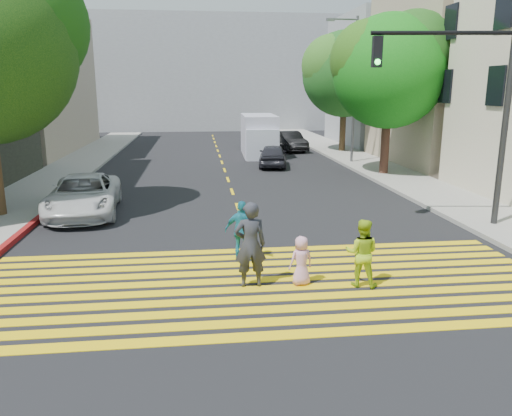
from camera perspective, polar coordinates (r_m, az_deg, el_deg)
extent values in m
plane|color=black|center=(10.48, 1.95, -11.30)|extent=(120.00, 120.00, 0.00)
cube|color=gray|center=(32.48, -19.23, 5.08)|extent=(3.00, 40.00, 0.15)
cube|color=gray|center=(26.71, 15.33, 3.68)|extent=(3.00, 60.00, 0.15)
cube|color=maroon|center=(16.90, -25.25, -2.64)|extent=(0.20, 8.00, 0.16)
cube|color=yellow|center=(9.42, 3.07, -14.30)|extent=(13.40, 0.35, 0.01)
cube|color=yellow|center=(9.90, 2.52, -12.83)|extent=(13.40, 0.35, 0.01)
cube|color=yellow|center=(10.39, 2.03, -11.50)|extent=(13.40, 0.35, 0.01)
cube|color=yellow|center=(10.89, 1.59, -10.29)|extent=(13.40, 0.35, 0.01)
cube|color=yellow|center=(11.39, 1.19, -9.19)|extent=(13.40, 0.35, 0.01)
cube|color=yellow|center=(11.89, 0.82, -8.17)|extent=(13.40, 0.35, 0.01)
cube|color=yellow|center=(12.40, 0.49, -7.24)|extent=(13.40, 0.35, 0.01)
cube|color=yellow|center=(12.91, 0.18, -6.39)|extent=(13.40, 0.35, 0.01)
cube|color=yellow|center=(13.43, -0.10, -5.60)|extent=(13.40, 0.35, 0.01)
cube|color=yellow|center=(13.95, -0.36, -4.86)|extent=(13.40, 0.35, 0.01)
cube|color=yellow|center=(16.09, -1.24, -2.36)|extent=(0.12, 1.40, 0.01)
cube|color=yellow|center=(18.98, -2.11, 0.09)|extent=(0.12, 1.40, 0.01)
cube|color=yellow|center=(21.90, -2.74, 1.89)|extent=(0.12, 1.40, 0.01)
cube|color=yellow|center=(24.84, -3.23, 3.27)|extent=(0.12, 1.40, 0.01)
cube|color=yellow|center=(27.79, -3.61, 4.35)|extent=(0.12, 1.40, 0.01)
cube|color=yellow|center=(30.76, -3.92, 5.23)|extent=(0.12, 1.40, 0.01)
cube|color=yellow|center=(33.73, -4.18, 5.95)|extent=(0.12, 1.40, 0.01)
cube|color=yellow|center=(36.70, -4.39, 6.56)|extent=(0.12, 1.40, 0.01)
cube|color=yellow|center=(39.68, -4.57, 7.07)|extent=(0.12, 1.40, 0.01)
cube|color=yellow|center=(42.66, -4.73, 7.51)|extent=(0.12, 1.40, 0.01)
cube|color=yellow|center=(45.64, -4.87, 7.90)|extent=(0.12, 1.40, 0.01)
cube|color=yellow|center=(48.63, -4.99, 8.23)|extent=(0.12, 1.40, 0.01)
cube|color=tan|center=(32.83, 24.09, 13.39)|extent=(10.00, 10.00, 10.00)
cube|color=gray|center=(42.71, 16.46, 13.75)|extent=(10.00, 10.00, 10.00)
cube|color=gray|center=(57.45, -5.41, 15.01)|extent=(30.00, 8.00, 12.00)
sphere|color=#1E580C|center=(19.41, -25.47, 18.51)|extent=(5.77, 5.77, 4.57)
cylinder|color=#432217|center=(26.55, 14.51, 6.76)|extent=(0.55, 0.55, 2.98)
sphere|color=#09600D|center=(26.40, 15.00, 14.82)|extent=(7.06, 7.06, 5.60)
sphere|color=#1A4115|center=(26.82, 17.56, 16.43)|extent=(5.30, 5.30, 4.20)
sphere|color=#24500E|center=(26.19, 12.88, 16.18)|extent=(4.94, 4.94, 3.92)
cylinder|color=#362519|center=(35.86, 9.86, 8.68)|extent=(0.45, 0.45, 3.05)
sphere|color=#0E5A17|center=(35.76, 10.11, 14.82)|extent=(6.09, 6.09, 5.80)
sphere|color=#123E13|center=(36.46, 11.80, 16.09)|extent=(4.57, 4.57, 4.35)
sphere|color=#2F6118|center=(35.27, 8.64, 15.84)|extent=(4.26, 4.26, 4.06)
imported|color=#2A2C33|center=(11.21, -0.66, -4.22)|extent=(0.74, 0.50, 1.97)
imported|color=#9FC61B|center=(11.55, 12.00, -5.04)|extent=(0.93, 0.83, 1.56)
imported|color=#D897B2|center=(11.47, 5.18, -6.01)|extent=(0.63, 0.49, 1.15)
imported|color=teal|center=(12.99, -1.58, -2.62)|extent=(1.00, 0.65, 1.58)
imported|color=silver|center=(18.81, -19.09, 1.40)|extent=(2.74, 5.22, 1.40)
imported|color=black|center=(28.93, 1.94, 6.03)|extent=(2.14, 4.04, 1.31)
imported|color=#B6B8BA|center=(40.15, 0.60, 8.09)|extent=(1.80, 4.37, 1.27)
imported|color=black|center=(36.53, 3.87, 7.63)|extent=(2.11, 4.43, 1.40)
cube|color=#B7B6CC|center=(34.06, 0.32, 8.33)|extent=(2.35, 5.47, 2.70)
cube|color=#B4B9CC|center=(31.74, 0.69, 7.27)|extent=(2.09, 1.37, 1.94)
cylinder|color=black|center=(32.17, -0.92, 6.29)|extent=(0.30, 0.76, 0.75)
cylinder|color=black|center=(32.33, 2.15, 6.32)|extent=(0.30, 0.76, 0.75)
cylinder|color=black|center=(36.02, -1.32, 7.06)|extent=(0.30, 0.76, 0.75)
cylinder|color=black|center=(36.16, 1.43, 7.08)|extent=(0.30, 0.76, 0.75)
cylinder|color=#2A2A2B|center=(17.44, 26.54, 8.22)|extent=(0.22, 0.22, 6.44)
cylinder|color=black|center=(16.66, 20.61, 18.23)|extent=(4.28, 0.66, 0.13)
cube|color=black|center=(16.09, 13.67, 16.96)|extent=(0.31, 0.31, 0.90)
sphere|color=green|center=(15.92, 13.74, 15.91)|extent=(0.19, 0.19, 0.17)
cylinder|color=#5B5B5F|center=(30.36, 11.18, 12.85)|extent=(0.16, 0.16, 8.40)
cylinder|color=gray|center=(30.33, 9.96, 20.51)|extent=(1.68, 0.18, 0.11)
cube|color=slate|center=(30.10, 8.52, 20.52)|extent=(0.47, 0.22, 0.14)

